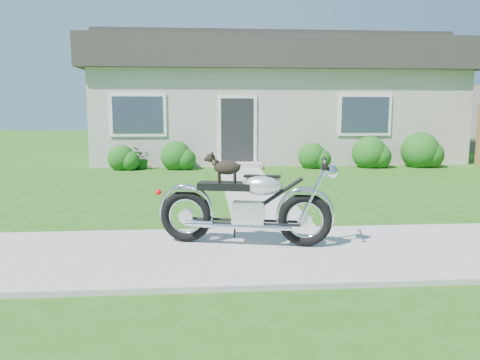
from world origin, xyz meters
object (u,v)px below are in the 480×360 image
at_px(house, 272,99).
at_px(potted_plant_right, 313,156).
at_px(potted_plant_left, 142,158).
at_px(motorcycle_with_dog, 248,205).

bearing_deg(house, potted_plant_right, -77.24).
height_order(house, potted_plant_right, house).
distance_m(potted_plant_left, potted_plant_right, 5.14).
height_order(house, motorcycle_with_dog, house).
height_order(potted_plant_left, motorcycle_with_dog, motorcycle_with_dog).
bearing_deg(motorcycle_with_dog, potted_plant_right, 84.08).
xyz_separation_m(potted_plant_left, potted_plant_right, (5.14, 0.00, 0.01)).
distance_m(house, motorcycle_with_dog, 12.01).
distance_m(potted_plant_left, motorcycle_with_dog, 8.62).
bearing_deg(potted_plant_left, potted_plant_right, 0.00).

